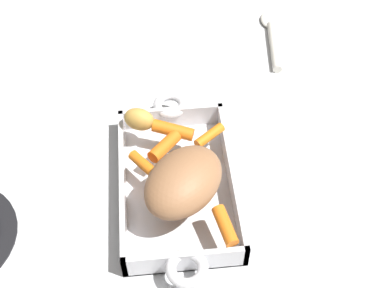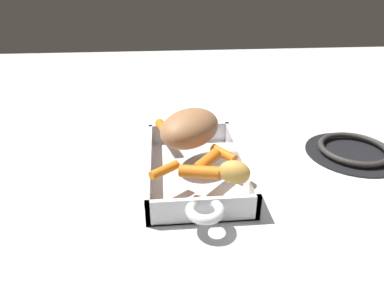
{
  "view_description": "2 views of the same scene",
  "coord_description": "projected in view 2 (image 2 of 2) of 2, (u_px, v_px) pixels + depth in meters",
  "views": [
    {
      "loc": [
        -0.5,
        0.03,
        0.72
      ],
      "look_at": [
        0.03,
        -0.03,
        0.09
      ],
      "focal_mm": 47.49,
      "sensor_mm": 36.0,
      "label": 1
    },
    {
      "loc": [
        0.59,
        -0.06,
        0.38
      ],
      "look_at": [
        -0.02,
        -0.0,
        0.06
      ],
      "focal_mm": 31.94,
      "sensor_mm": 36.0,
      "label": 2
    }
  ],
  "objects": [
    {
      "name": "stove_burner_rear",
      "position": [
        353.0,
        150.0,
        0.78
      ],
      "size": [
        0.21,
        0.21,
        0.02
      ],
      "color": "black",
      "rests_on": "ground_plane"
    },
    {
      "name": "baby_carrot_center_right",
      "position": [
        224.0,
        153.0,
        0.67
      ],
      "size": [
        0.06,
        0.05,
        0.02
      ],
      "primitive_type": "cylinder",
      "rotation": [
        1.6,
        0.0,
        2.22
      ],
      "color": "orange",
      "rests_on": "roasting_dish"
    },
    {
      "name": "baby_carrot_northeast",
      "position": [
        198.0,
        172.0,
        0.6
      ],
      "size": [
        0.05,
        0.08,
        0.03
      ],
      "primitive_type": "cylinder",
      "rotation": [
        1.48,
        0.0,
        2.79
      ],
      "color": "orange",
      "rests_on": "roasting_dish"
    },
    {
      "name": "potato_whole",
      "position": [
        234.0,
        172.0,
        0.58
      ],
      "size": [
        0.05,
        0.06,
        0.04
      ],
      "primitive_type": "ellipsoid",
      "rotation": [
        0.0,
        0.0,
        4.31
      ],
      "color": "gold",
      "rests_on": "roasting_dish"
    },
    {
      "name": "roasting_dish",
      "position": [
        195.0,
        168.0,
        0.7
      ],
      "size": [
        0.39,
        0.19,
        0.05
      ],
      "color": "silver",
      "rests_on": "ground_plane"
    },
    {
      "name": "baby_carrot_center_left",
      "position": [
        207.0,
        161.0,
        0.63
      ],
      "size": [
        0.06,
        0.06,
        0.03
      ],
      "primitive_type": "cylinder",
      "rotation": [
        1.64,
        0.0,
        0.85
      ],
      "color": "orange",
      "rests_on": "roasting_dish"
    },
    {
      "name": "baby_carrot_southwest",
      "position": [
        163.0,
        127.0,
        0.77
      ],
      "size": [
        0.07,
        0.03,
        0.03
      ],
      "primitive_type": "cylinder",
      "rotation": [
        1.49,
        0.0,
        1.8
      ],
      "color": "orange",
      "rests_on": "roasting_dish"
    },
    {
      "name": "baby_carrot_short",
      "position": [
        164.0,
        170.0,
        0.61
      ],
      "size": [
        0.05,
        0.06,
        0.02
      ],
      "primitive_type": "cylinder",
      "rotation": [
        1.56,
        0.0,
        3.8
      ],
      "color": "orange",
      "rests_on": "roasting_dish"
    },
    {
      "name": "ground_plane",
      "position": [
        195.0,
        175.0,
        0.7
      ],
      "size": [
        2.38,
        2.38,
        0.0
      ],
      "primitive_type": "plane",
      "color": "silver"
    },
    {
      "name": "pork_roast",
      "position": [
        190.0,
        128.0,
        0.7
      ],
      "size": [
        0.18,
        0.17,
        0.07
      ],
      "primitive_type": "ellipsoid",
      "rotation": [
        0.0,
        0.0,
        5.55
      ],
      "color": "#9C6A45",
      "rests_on": "roasting_dish"
    }
  ]
}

